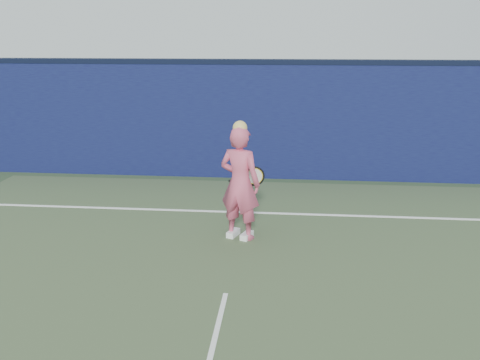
# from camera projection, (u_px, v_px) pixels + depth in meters

# --- Properties ---
(ground) EXTENTS (80.00, 80.00, 0.00)m
(ground) POSITION_uv_depth(u_px,v_px,m) (215.00, 341.00, 5.38)
(ground) COLOR #35482C
(ground) RESTS_ON ground
(backstop_wall) EXTENTS (24.00, 0.40, 2.50)m
(backstop_wall) POSITION_uv_depth(u_px,v_px,m) (255.00, 122.00, 11.25)
(backstop_wall) COLOR #0D0F3B
(backstop_wall) RESTS_ON ground
(wall_cap) EXTENTS (24.00, 0.42, 0.10)m
(wall_cap) POSITION_uv_depth(u_px,v_px,m) (255.00, 62.00, 10.89)
(wall_cap) COLOR black
(wall_cap) RESTS_ON backstop_wall
(player) EXTENTS (0.76, 0.63, 1.88)m
(player) POSITION_uv_depth(u_px,v_px,m) (240.00, 183.00, 7.85)
(player) COLOR #CC4F6E
(player) RESTS_ON ground
(racket) EXTENTS (0.61, 0.16, 0.33)m
(racket) POSITION_uv_depth(u_px,v_px,m) (253.00, 177.00, 8.26)
(racket) COLOR black
(racket) RESTS_ON ground
(court_lines) EXTENTS (11.00, 12.04, 0.01)m
(court_lines) POSITION_uv_depth(u_px,v_px,m) (210.00, 359.00, 5.06)
(court_lines) COLOR white
(court_lines) RESTS_ON court_surface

